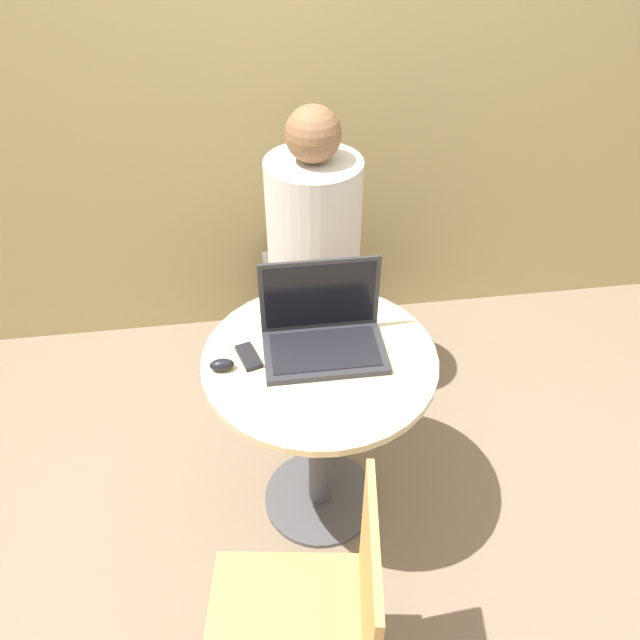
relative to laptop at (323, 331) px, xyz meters
The scene contains 8 objects.
ground_plane 0.79m from the laptop, 108.41° to the right, with size 12.00×12.00×0.00m, color #7F6B56.
back_wall 1.19m from the laptop, 90.82° to the left, with size 7.00×0.05×2.60m.
round_table 0.27m from the laptop, 108.41° to the right, with size 0.71×0.71×0.73m.
laptop is the anchor object (origin of this frame).
cell_phone 0.23m from the laptop, behind, with size 0.08×0.12×0.02m.
computer_mouse 0.31m from the laptop, 168.71° to the right, with size 0.07×0.04×0.04m.
chair_empty 0.79m from the laptop, 99.57° to the right, with size 0.46×0.46×0.88m.
person_seated 0.69m from the laptop, 86.01° to the left, with size 0.36×0.55×1.25m.
Camera 1 is at (-0.18, -1.34, 2.00)m, focal length 35.00 mm.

